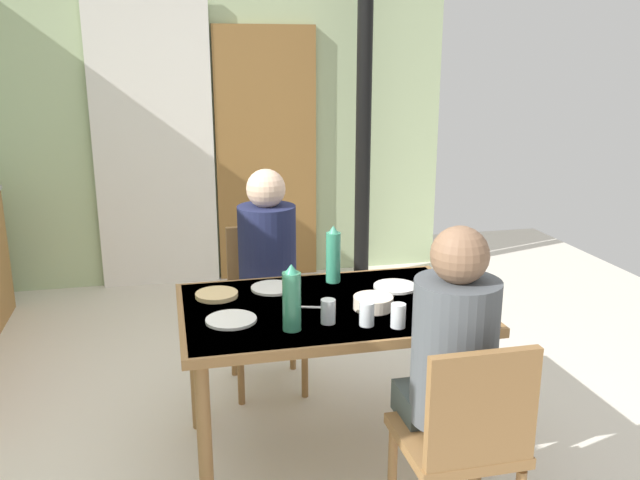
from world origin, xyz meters
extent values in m
plane|color=silver|center=(0.00, 0.00, 0.00)|extent=(7.14, 7.14, 0.00)
cube|color=#B3C896|center=(0.00, 2.75, 1.33)|extent=(4.12, 0.10, 2.66)
cube|color=olive|center=(0.59, 2.67, 1.00)|extent=(0.80, 0.05, 2.00)
cylinder|color=black|center=(1.31, 2.40, 1.33)|extent=(0.12, 0.12, 2.66)
cube|color=white|center=(-0.28, 2.65, 1.12)|extent=(0.90, 0.03, 2.23)
cube|color=olive|center=(0.45, 0.04, 0.71)|extent=(1.28, 0.85, 0.04)
cube|color=#DC9B99|center=(0.45, 0.04, 0.72)|extent=(1.23, 0.81, 0.00)
cylinder|color=olive|center=(-0.12, -0.32, 0.34)|extent=(0.06, 0.06, 0.69)
cylinder|color=olive|center=(1.02, -0.32, 0.34)|extent=(0.06, 0.06, 0.69)
cylinder|color=olive|center=(-0.12, 0.39, 0.34)|extent=(0.06, 0.06, 0.69)
cylinder|color=olive|center=(1.02, 0.39, 0.34)|extent=(0.06, 0.06, 0.69)
cube|color=olive|center=(0.74, -0.67, 0.45)|extent=(0.40, 0.40, 0.04)
cube|color=olive|center=(0.74, -0.85, 0.66)|extent=(0.38, 0.04, 0.42)
cylinder|color=olive|center=(0.57, -0.50, 0.21)|extent=(0.04, 0.04, 0.41)
cylinder|color=olive|center=(0.91, -0.50, 0.21)|extent=(0.04, 0.04, 0.41)
cube|color=olive|center=(0.29, 0.74, 0.45)|extent=(0.40, 0.40, 0.04)
cube|color=olive|center=(0.29, 0.92, 0.66)|extent=(0.38, 0.04, 0.42)
cylinder|color=olive|center=(0.46, 0.57, 0.21)|extent=(0.04, 0.04, 0.41)
cylinder|color=olive|center=(0.12, 0.57, 0.21)|extent=(0.04, 0.04, 0.41)
cylinder|color=olive|center=(0.46, 0.91, 0.21)|extent=(0.04, 0.04, 0.41)
cylinder|color=olive|center=(0.12, 0.91, 0.21)|extent=(0.04, 0.04, 0.41)
cube|color=#43504F|center=(0.74, -0.51, 0.51)|extent=(0.30, 0.22, 0.12)
cylinder|color=#4C5156|center=(0.74, -0.62, 0.77)|extent=(0.30, 0.30, 0.52)
sphere|color=#846047|center=(0.74, -0.62, 1.12)|extent=(0.20, 0.20, 0.20)
cube|color=#241D50|center=(0.29, 0.58, 0.51)|extent=(0.30, 0.22, 0.12)
cylinder|color=#1E2347|center=(0.29, 0.69, 0.77)|extent=(0.30, 0.30, 0.52)
sphere|color=beige|center=(0.29, 0.69, 1.12)|extent=(0.20, 0.20, 0.20)
cylinder|color=#36926F|center=(0.55, 0.33, 0.85)|extent=(0.07, 0.07, 0.24)
cone|color=#3E9170|center=(0.55, 0.33, 0.99)|extent=(0.05, 0.05, 0.04)
cylinder|color=#388965|center=(0.25, -0.20, 0.84)|extent=(0.07, 0.07, 0.24)
cone|color=#379470|center=(0.25, -0.20, 0.98)|extent=(0.05, 0.05, 0.03)
cylinder|color=#F3DFC6|center=(0.63, -0.06, 0.75)|extent=(0.17, 0.17, 0.05)
cylinder|color=white|center=(0.25, 0.29, 0.73)|extent=(0.20, 0.20, 0.01)
cylinder|color=white|center=(0.81, 0.18, 0.73)|extent=(0.20, 0.20, 0.01)
cylinder|color=white|center=(0.92, -0.16, 0.73)|extent=(0.20, 0.20, 0.01)
cylinder|color=white|center=(0.02, -0.06, 0.73)|extent=(0.21, 0.21, 0.01)
cylinder|color=silver|center=(0.66, -0.27, 0.77)|extent=(0.06, 0.06, 0.10)
cylinder|color=silver|center=(0.54, -0.22, 0.77)|extent=(0.06, 0.06, 0.10)
cylinder|color=silver|center=(0.40, -0.16, 0.78)|extent=(0.06, 0.06, 0.10)
cylinder|color=#DBB77A|center=(-0.01, 0.24, 0.74)|extent=(0.19, 0.19, 0.02)
cube|color=silver|center=(0.37, 0.02, 0.73)|extent=(0.15, 0.06, 0.00)
camera|label=1|loc=(-0.20, -2.60, 1.76)|focal=37.46mm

